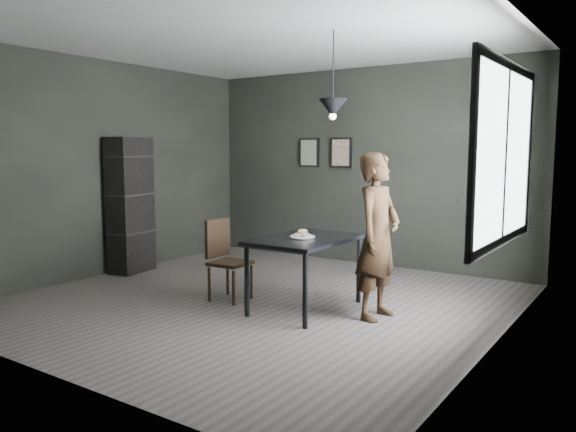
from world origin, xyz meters
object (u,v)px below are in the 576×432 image
Objects in this scene: white_plate at (303,237)px; wood_chair at (224,254)px; pendant_lamp at (333,108)px; cafe_table at (305,245)px; shelf_unit at (130,205)px; woman at (378,236)px.

wood_chair is (-0.94, -0.12, -0.25)m from white_plate.
white_plate is at bearing -151.21° from pendant_lamp.
pendant_lamp reaches higher than wood_chair.
pendant_lamp is at bearing 28.79° from white_plate.
shelf_unit reaches higher than cafe_table.
cafe_table is at bearing 78.21° from white_plate.
woman reaches higher than wood_chair.
cafe_table is at bearing -158.20° from pendant_lamp.
wood_chair reaches higher than cafe_table.
white_plate is at bearing 106.79° from woman.
pendant_lamp reaches higher than cafe_table.
shelf_unit reaches higher than wood_chair.
pendant_lamp is (3.17, -0.12, 1.15)m from shelf_unit.
white_plate is 1.33m from pendant_lamp.
cafe_table is 0.76m from woman.
pendant_lamp is (0.25, 0.10, 1.38)m from cafe_table.
pendant_lamp is at bearing 97.99° from woman.
woman is at bearing 11.11° from cafe_table.
shelf_unit is (-2.92, 0.22, 0.23)m from cafe_table.
cafe_table is 0.98m from wood_chair.
woman is at bearing 5.26° from pendant_lamp.
pendant_lamp is at bearing 9.60° from wood_chair.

